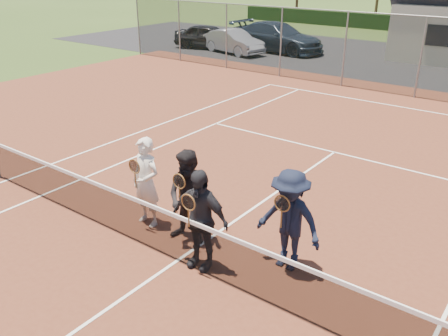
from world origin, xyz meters
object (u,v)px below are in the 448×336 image
Objects in this scene: tennis_net at (176,236)px; player_a at (146,182)px; player_c at (200,219)px; player_b at (190,198)px; car_b at (233,42)px; car_c at (277,37)px; player_d at (289,220)px; car_a at (209,37)px.

tennis_net is 1.53m from player_a.
player_c reaches higher than tennis_net.
player_c is (0.64, -0.49, 0.00)m from player_b.
player_c is at bearing -133.08° from car_b.
tennis_net is at bearing -134.27° from car_b.
player_a reaches higher than car_b.
car_b is 0.70× the size of car_c.
player_a and player_c have the same top height.
car_c is at bearing 121.68° from player_d.
car_b is at bearing 120.87° from player_a.
car_c is (1.66, 1.94, 0.16)m from car_b.
player_c is (13.56, -17.18, 0.22)m from car_a.
player_b is (10.86, -16.32, 0.27)m from car_b.
player_c reaches higher than car_a.
player_b is (-0.24, 0.66, 0.38)m from tennis_net.
player_a is at bearing 154.32° from tennis_net.
player_d is at bearing 11.36° from player_b.
car_b is 19.04m from player_a.
player_c is at bearing -37.68° from player_b.
car_a is 20.47m from player_a.
player_a is (-1.34, 0.64, 0.38)m from tennis_net.
player_d is at bearing 35.65° from player_c.
car_a is 2.27× the size of player_b.
car_c is at bearing 117.68° from player_c.
player_b reaches higher than car_c.
player_d reaches higher than car_b.
player_a is 2.96m from player_d.
car_c is at bearing 116.52° from tennis_net.
player_c is (9.84, -18.75, 0.11)m from car_c.
player_c is at bearing -144.35° from player_d.
player_d is (12.70, -15.95, 0.27)m from car_b.
car_a is 21.89m from player_c.
player_d is (14.77, -16.31, 0.22)m from car_a.
car_b is at bearing 123.65° from player_b.
car_b is 2.18× the size of player_d.
player_c is at bearing -155.29° from car_a.
player_b is at bearing -133.81° from car_b.
player_a and player_d have the same top height.
player_b is at bearing -149.93° from car_c.
car_b is at bearing 123.18° from tennis_net.
car_b is at bearing 124.38° from player_c.
player_d is at bearing 32.86° from tennis_net.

